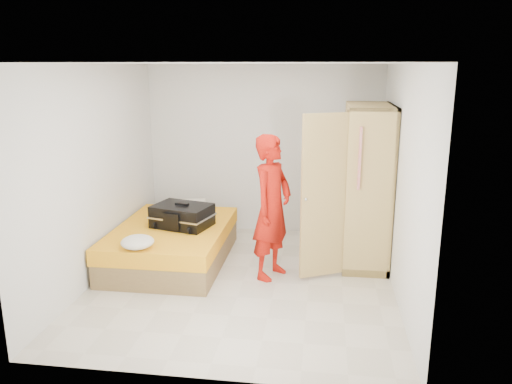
# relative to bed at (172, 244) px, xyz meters

# --- Properties ---
(room) EXTENTS (4.00, 4.02, 2.60)m
(room) POSITION_rel_bed_xyz_m (1.05, -0.50, 1.05)
(room) COLOR beige
(room) RESTS_ON ground
(bed) EXTENTS (1.42, 2.02, 0.50)m
(bed) POSITION_rel_bed_xyz_m (0.00, 0.00, 0.00)
(bed) COLOR brown
(bed) RESTS_ON ground
(wardrobe) EXTENTS (1.11, 1.45, 2.10)m
(wardrobe) POSITION_rel_bed_xyz_m (2.50, 0.35, 0.75)
(wardrobe) COLOR tan
(wardrobe) RESTS_ON ground
(person) EXTENTS (0.66, 0.77, 1.79)m
(person) POSITION_rel_bed_xyz_m (1.37, -0.28, 0.64)
(person) COLOR red
(person) RESTS_ON ground
(suitcase) EXTENTS (0.86, 0.71, 0.32)m
(suitcase) POSITION_rel_bed_xyz_m (0.14, 0.03, 0.39)
(suitcase) COLOR black
(suitcase) RESTS_ON bed
(round_cushion) EXTENTS (0.39, 0.39, 0.15)m
(round_cushion) POSITION_rel_bed_xyz_m (-0.15, -0.84, 0.32)
(round_cushion) COLOR silver
(round_cushion) RESTS_ON bed
(pillow) EXTENTS (0.65, 0.42, 0.11)m
(pillow) POSITION_rel_bed_xyz_m (-0.05, 0.85, 0.30)
(pillow) COLOR silver
(pillow) RESTS_ON bed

